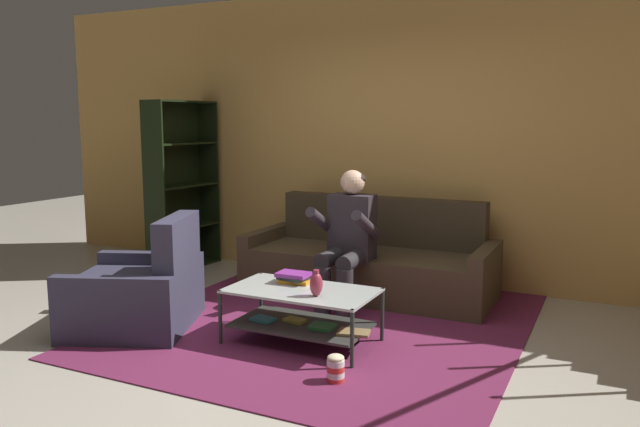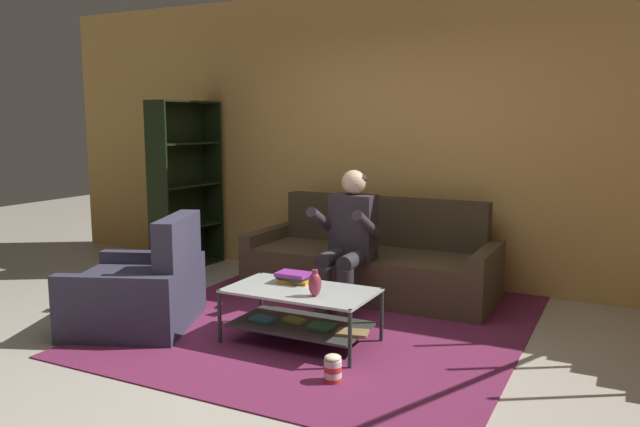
{
  "view_description": "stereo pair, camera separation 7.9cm",
  "coord_description": "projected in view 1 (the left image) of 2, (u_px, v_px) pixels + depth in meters",
  "views": [
    {
      "loc": [
        2.08,
        -3.51,
        1.62
      ],
      "look_at": [
        0.02,
        0.75,
        0.9
      ],
      "focal_mm": 35.0,
      "sensor_mm": 36.0,
      "label": 1
    },
    {
      "loc": [
        2.15,
        -3.47,
        1.62
      ],
      "look_at": [
        0.02,
        0.75,
        0.9
      ],
      "focal_mm": 35.0,
      "sensor_mm": 36.0,
      "label": 2
    }
  ],
  "objects": [
    {
      "name": "bookshelf",
      "position": [
        177.0,
        197.0,
        6.77
      ],
      "size": [
        0.37,
        0.89,
        1.82
      ],
      "color": "black",
      "rests_on": "ground"
    },
    {
      "name": "person_seated_center",
      "position": [
        347.0,
        235.0,
        5.3
      ],
      "size": [
        0.5,
        0.58,
        1.19
      ],
      "color": "#2D2A2D",
      "rests_on": "ground"
    },
    {
      "name": "ground",
      "position": [
        270.0,
        358.0,
        4.26
      ],
      "size": [
        16.8,
        16.8,
        0.0
      ],
      "primitive_type": "plane",
      "color": "#BBB3A2"
    },
    {
      "name": "vase",
      "position": [
        316.0,
        284.0,
        4.31
      ],
      "size": [
        0.09,
        0.09,
        0.19
      ],
      "color": "#952D41",
      "rests_on": "coffee_table"
    },
    {
      "name": "coffee_table",
      "position": [
        303.0,
        308.0,
        4.51
      ],
      "size": [
        1.08,
        0.59,
        0.4
      ],
      "color": "#B7BFBA",
      "rests_on": "ground"
    },
    {
      "name": "armchair",
      "position": [
        139.0,
        293.0,
        4.86
      ],
      "size": [
        1.17,
        1.21,
        0.88
      ],
      "color": "#353348",
      "rests_on": "ground"
    },
    {
      "name": "book_stack",
      "position": [
        294.0,
        277.0,
        4.66
      ],
      "size": [
        0.25,
        0.18,
        0.08
      ],
      "color": "orange",
      "rests_on": "coffee_table"
    },
    {
      "name": "couch",
      "position": [
        370.0,
        263.0,
        5.83
      ],
      "size": [
        2.29,
        0.9,
        0.88
      ],
      "color": "#493B27",
      "rests_on": "ground"
    },
    {
      "name": "popcorn_tub",
      "position": [
        336.0,
        369.0,
        3.86
      ],
      "size": [
        0.11,
        0.11,
        0.18
      ],
      "color": "red",
      "rests_on": "ground"
    },
    {
      "name": "back_partition",
      "position": [
        393.0,
        136.0,
        6.23
      ],
      "size": [
        8.4,
        0.12,
        2.9
      ],
      "primitive_type": "cube",
      "color": "tan",
      "rests_on": "ground"
    },
    {
      "name": "area_rug",
      "position": [
        333.0,
        318.0,
        5.1
      ],
      "size": [
        3.0,
        3.41,
        0.01
      ],
      "color": "#6D2347",
      "rests_on": "ground"
    }
  ]
}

